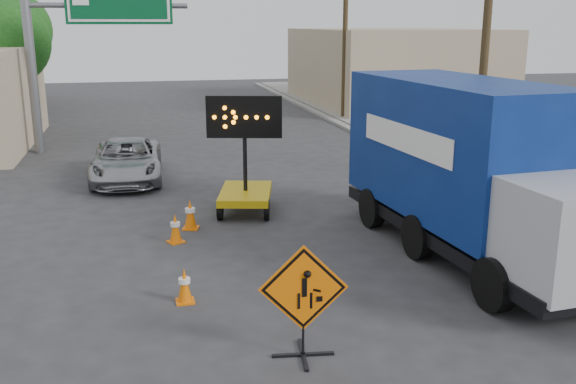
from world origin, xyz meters
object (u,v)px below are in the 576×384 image
object	(u,v)px
construction_sign	(303,299)
arrow_board	(246,187)
box_truck	(468,179)
pickup_truck	(127,160)

from	to	relation	value
construction_sign	arrow_board	distance (m)	7.94
construction_sign	arrow_board	size ratio (longest dim) A/B	0.57
construction_sign	arrow_board	world-z (taller)	arrow_board
box_truck	pickup_truck	bearing A→B (deg)	125.48
pickup_truck	box_truck	distance (m)	11.45
arrow_board	box_truck	xyz separation A→B (m)	(4.15, -4.33, 1.01)
construction_sign	pickup_truck	world-z (taller)	construction_sign
arrow_board	box_truck	world-z (taller)	box_truck
arrow_board	pickup_truck	bearing A→B (deg)	139.37
arrow_board	pickup_truck	distance (m)	5.43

